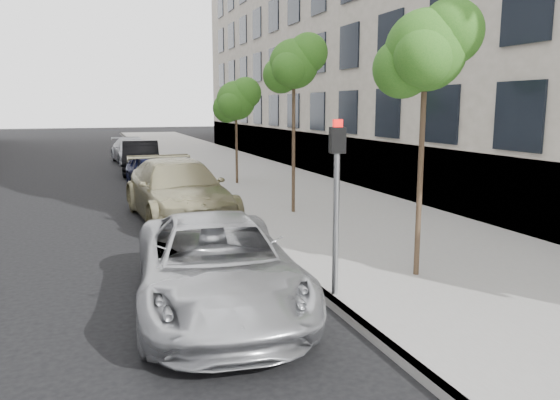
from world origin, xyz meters
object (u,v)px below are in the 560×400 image
sedan_blue (153,171)px  sedan_black (141,157)px  tree_near (427,50)px  suv (178,191)px  tree_far (237,100)px  minivan (216,265)px  signal_pole (337,186)px  tree_mid (295,64)px  sedan_rear (132,150)px

sedan_blue → sedan_black: 5.00m
tree_near → suv: size_ratio=0.84×
tree_far → sedan_black: (-3.33, 5.60, -2.67)m
minivan → sedan_black: sedan_black is taller
signal_pole → minivan: (-1.93, 0.35, -1.23)m
tree_mid → suv: 4.91m
tree_far → signal_pole: 13.71m
tree_near → sedan_black: bearing=100.1°
tree_far → sedan_rear: bearing=106.8°
sedan_blue → sedan_black: sedan_black is taller
tree_far → signal_pole: size_ratio=1.46×
sedan_rear → minivan: bearing=-96.0°
suv → sedan_rear: 16.96m
tree_near → sedan_rear: size_ratio=1.01×
tree_mid → sedan_blue: 8.69m
minivan → suv: bearing=91.6°
tree_mid → sedan_black: 13.07m
tree_far → sedan_black: 7.04m
tree_far → minivan: tree_far is taller
sedan_black → sedan_rear: 5.44m
sedan_black → sedan_rear: bearing=94.5°
tree_far → minivan: (-3.86, -13.14, -2.73)m
tree_far → tree_mid: bearing=-90.0°
signal_pole → sedan_rear: bearing=101.3°
signal_pole → minivan: size_ratio=0.55×
tree_near → tree_mid: size_ratio=0.96×
sedan_black → tree_far: bearing=-54.8°
sedan_blue → sedan_rear: sedan_rear is taller
minivan → sedan_rear: size_ratio=1.08×
tree_near → tree_mid: bearing=90.0°
tree_mid → signal_pole: size_ratio=1.78×
tree_mid → sedan_black: bearing=105.4°
signal_pole → sedan_blue: bearing=103.7°
minivan → sedan_rear: bearing=94.6°
minivan → tree_far: bearing=79.5°
tree_near → minivan: (-3.86, -0.14, -3.48)m
tree_far → sedan_rear: size_ratio=0.87×
tree_far → suv: bearing=-119.3°
tree_far → sedan_black: tree_far is taller
tree_mid → signal_pole: 7.65m
signal_pole → sedan_rear: 24.60m
signal_pole → sedan_blue: signal_pole is taller
signal_pole → tree_near: bearing=22.2°
tree_far → signal_pole: (-1.93, -13.49, -1.50)m
sedan_blue → tree_far: bearing=-17.4°
sedan_blue → sedan_black: bearing=82.9°
suv → sedan_black: size_ratio=1.23×
tree_far → suv: size_ratio=0.72×
tree_mid → sedan_blue: size_ratio=1.28×
signal_pole → minivan: 2.32m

